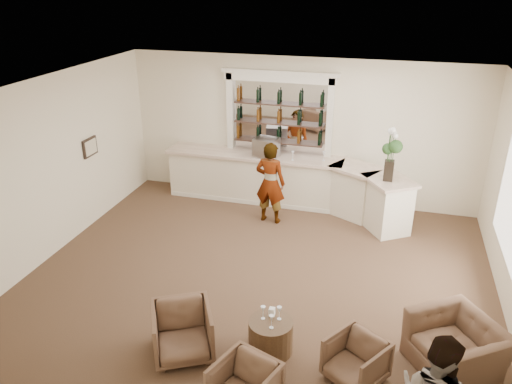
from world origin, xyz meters
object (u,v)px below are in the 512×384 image
espresso_machine (266,148)px  flower_vase (391,151)px  bar_counter (288,182)px  armchair_right (356,360)px  armchair_far (456,346)px  sommelier (270,183)px  armchair_left (182,332)px  cocktail_table (271,336)px

espresso_machine → flower_vase: (2.68, -0.65, 0.39)m
bar_counter → flower_vase: 2.56m
armchair_right → flower_vase: bearing=121.3°
espresso_machine → armchair_right: bearing=-52.1°
espresso_machine → bar_counter: bearing=14.3°
bar_counter → armchair_far: 5.55m
armchair_right → espresso_machine: 5.71m
bar_counter → espresso_machine: (-0.51, -0.03, 0.79)m
sommelier → espresso_machine: sommelier is taller
sommelier → flower_vase: (2.37, 0.19, 0.87)m
sommelier → armchair_left: sommelier is taller
sommelier → armchair_far: size_ratio=1.57×
armchair_far → armchair_left: bearing=-114.1°
armchair_right → bar_counter: bearing=145.2°
cocktail_table → armchair_far: bearing=7.9°
armchair_left → bar_counter: bearing=57.9°
armchair_right → flower_vase: (0.15, 4.36, 1.44)m
armchair_right → espresso_machine: size_ratio=1.38×
bar_counter → cocktail_table: 4.88m
sommelier → espresso_machine: (-0.31, 0.84, 0.47)m
armchair_far → flower_vase: flower_vase is taller
sommelier → armchair_right: 4.76m
cocktail_table → armchair_right: 1.23m
armchair_left → espresso_machine: (-0.16, 5.17, 0.99)m
espresso_machine → flower_vase: flower_vase is taller
cocktail_table → armchair_left: armchair_left is taller
armchair_left → armchair_far: armchair_left is taller
cocktail_table → armchair_far: size_ratio=0.56×
espresso_machine → sommelier: bearing=-58.6°
armchair_far → espresso_machine: espresso_machine is taller
armchair_left → flower_vase: flower_vase is taller
armchair_right → cocktail_table: bearing=-157.6°
bar_counter → cocktail_table: (0.82, -4.81, -0.32)m
armchair_left → armchair_far: 3.71m
bar_counter → espresso_machine: 0.94m
armchair_far → bar_counter: bearing=-179.1°
sommelier → espresso_machine: 1.01m
sommelier → armchair_far: bearing=140.1°
bar_counter → cocktail_table: bearing=-80.4°
sommelier → armchair_left: 4.36m
espresso_machine → armchair_far: bearing=-38.3°
bar_counter → armchair_right: bearing=-68.1°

